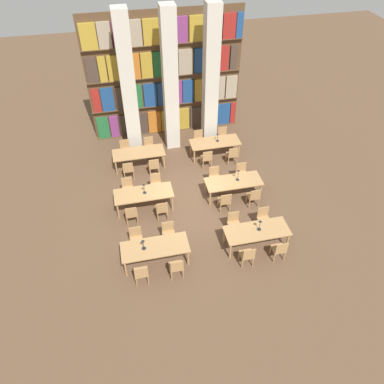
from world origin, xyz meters
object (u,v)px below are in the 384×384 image
pillar_right (211,79)px  chair_14 (254,196)px  chair_13 (215,176)px  chair_18 (154,166)px  reading_table_1 (257,232)px  chair_21 (199,139)px  chair_7 (264,218)px  reading_table_4 (139,154)px  chair_16 (128,169)px  chair_8 (131,214)px  desk_lamp_4 (218,136)px  chair_11 (156,184)px  chair_3 (169,233)px  chair_10 (162,209)px  reading_table_0 (155,248)px  chair_17 (125,149)px  chair_1 (136,238)px  pillar_center (170,83)px  chair_2 (177,267)px  chair_12 (225,201)px  reading_table_2 (144,194)px  reading_table_5 (215,143)px  pillar_left (128,87)px  desk_lamp_0 (143,243)px  chair_22 (232,155)px  desk_lamp_3 (238,173)px  chair_6 (279,249)px  desk_lamp_2 (144,187)px  chair_0 (141,273)px  chair_9 (128,188)px  chair_19 (149,146)px  chair_15 (242,173)px  reading_table_3 (233,183)px  chair_23 (223,136)px  chair_20 (207,158)px

pillar_right → chair_14: size_ratio=6.92×
chair_13 → chair_18: bearing=-27.9°
reading_table_1 → chair_21: bearing=95.3°
chair_7 → reading_table_4: chair_7 is taller
chair_13 → chair_16: (-3.29, 1.19, 0.00)m
chair_8 → desk_lamp_4: size_ratio=2.15×
chair_11 → chair_13: (2.32, -0.07, 0.00)m
chair_3 → chair_10: bearing=-88.1°
reading_table_0 → chair_17: bearing=94.4°
pillar_right → chair_1: pillar_right is taller
pillar_center → chair_14: bearing=-64.3°
chair_2 → chair_16: size_ratio=1.00×
chair_14 → chair_21: (-1.12, 4.12, 0.00)m
reading_table_1 → chair_12: 1.93m
pillar_center → chair_7: 6.66m
reading_table_2 → reading_table_5: bearing=37.5°
pillar_left → desk_lamp_0: size_ratio=14.50×
chair_3 → reading_table_1: 2.93m
chair_12 → desk_lamp_4: desk_lamp_4 is taller
reading_table_4 → chair_22: size_ratio=2.47×
desk_lamp_3 → chair_12: bearing=-132.8°
pillar_center → reading_table_5: bearing=-36.7°
chair_6 → desk_lamp_2: size_ratio=1.96×
desk_lamp_2 → reading_table_4: desk_lamp_2 is taller
chair_0 → chair_9: 4.04m
chair_2 → chair_19: bearing=89.7°
reading_table_2 → chair_18: size_ratio=2.47×
chair_1 → chair_13: (3.37, 2.53, 0.00)m
chair_1 → desk_lamp_3: 4.51m
chair_15 → reading_table_4: (-3.89, 1.91, 0.18)m
reading_table_3 → chair_23: 3.46m
chair_16 → chair_18: size_ratio=1.00×
chair_14 → chair_23: size_ratio=1.00×
chair_22 → chair_16: bearing=-179.2°
chair_2 → pillar_right: bearing=68.2°
chair_7 → reading_table_2: (-3.95, 1.92, 0.18)m
chair_0 → chair_9: (-0.04, 4.04, 0.00)m
chair_18 → chair_19: bearing=90.0°
chair_18 → chair_20: size_ratio=1.00×
pillar_left → chair_19: pillar_left is taller
chair_17 → pillar_left: bearing=-129.6°
chair_9 → chair_12: bearing=156.1°
reading_table_1 → chair_6: 0.91m
reading_table_1 → chair_23: (0.56, 5.97, -0.18)m
chair_12 → chair_14: same height
reading_table_4 → chair_3: bearing=-83.7°
reading_table_5 → chair_19: bearing=166.6°
chair_22 → desk_lamp_2: bearing=-154.2°
reading_table_5 → chair_17: bearing=170.2°
chair_7 → chair_12: (-1.08, 1.12, 0.00)m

